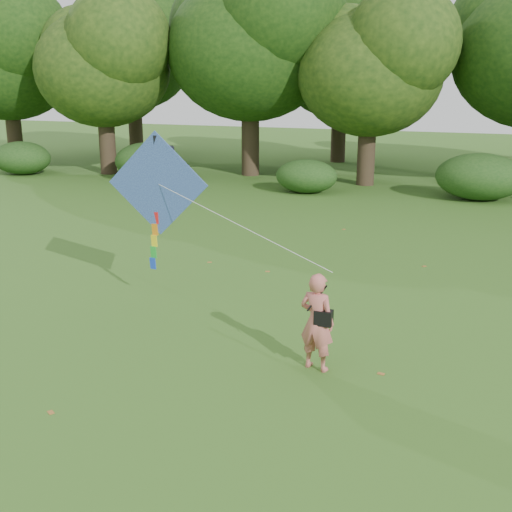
% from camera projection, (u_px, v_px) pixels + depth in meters
% --- Properties ---
extents(ground, '(100.00, 100.00, 0.00)m').
position_uv_depth(ground, '(262.00, 376.00, 10.81)').
color(ground, '#265114').
rests_on(ground, ground).
extents(man_kite_flyer, '(0.71, 0.55, 1.73)m').
position_uv_depth(man_kite_flyer, '(317.00, 322.00, 10.87)').
color(man_kite_flyer, '#C1645A').
rests_on(man_kite_flyer, ground).
extents(bystander_left, '(1.08, 1.01, 1.77)m').
position_uv_depth(bystander_left, '(172.00, 165.00, 29.50)').
color(bystander_left, '#2A2B38').
rests_on(bystander_left, ground).
extents(crossbody_bag, '(0.43, 0.20, 0.70)m').
position_uv_depth(crossbody_bag, '(323.00, 317.00, 10.78)').
color(crossbody_bag, black).
rests_on(crossbody_bag, ground).
extents(flying_kite, '(5.44, 2.28, 3.04)m').
position_uv_depth(flying_kite, '(158.00, 186.00, 13.60)').
color(flying_kite, '#284FAD').
rests_on(flying_kite, ground).
extents(tree_line, '(54.70, 15.30, 9.48)m').
position_uv_depth(tree_line, '(462.00, 59.00, 29.43)').
color(tree_line, '#3A2D1E').
rests_on(tree_line, ground).
extents(shrub_band, '(39.15, 3.22, 1.88)m').
position_uv_depth(shrub_band, '(386.00, 175.00, 26.73)').
color(shrub_band, '#264919').
rests_on(shrub_band, ground).
extents(fallen_leaves, '(9.03, 15.43, 0.01)m').
position_uv_depth(fallen_leaves, '(389.00, 301.00, 14.40)').
color(fallen_leaves, '#955E28').
rests_on(fallen_leaves, ground).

